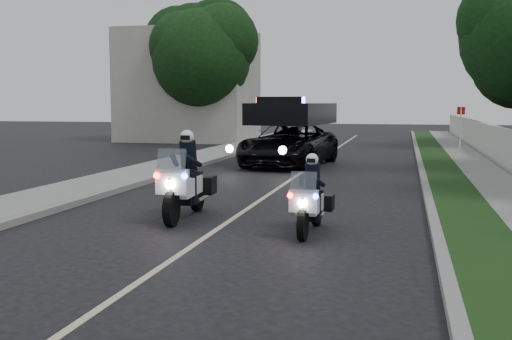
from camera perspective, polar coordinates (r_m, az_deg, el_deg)
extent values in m
plane|color=black|center=(12.36, -3.10, -5.16)|extent=(120.00, 120.00, 0.00)
cube|color=gray|center=(21.74, 15.11, -0.21)|extent=(0.20, 60.00, 0.15)
cube|color=#193814|center=(21.77, 16.95, -0.25)|extent=(1.20, 60.00, 0.16)
cube|color=gray|center=(21.89, 20.35, -0.34)|extent=(1.40, 60.00, 0.16)
cube|color=gray|center=(23.02, -5.74, 0.32)|extent=(0.20, 60.00, 0.15)
cube|color=gray|center=(23.40, -8.29, 0.39)|extent=(2.00, 60.00, 0.16)
cube|color=#A8A396|center=(39.96, -6.21, 7.74)|extent=(8.00, 6.00, 7.00)
cube|color=#BFB78C|center=(22.01, 4.38, -0.12)|extent=(0.12, 50.00, 0.01)
imported|color=black|center=(24.12, 3.08, 0.44)|extent=(3.44, 6.17, 2.85)
imported|color=black|center=(36.02, 3.87, 2.36)|extent=(0.73, 1.85, 0.95)
imported|color=black|center=(36.02, 3.87, 2.36)|extent=(0.60, 0.44, 1.53)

